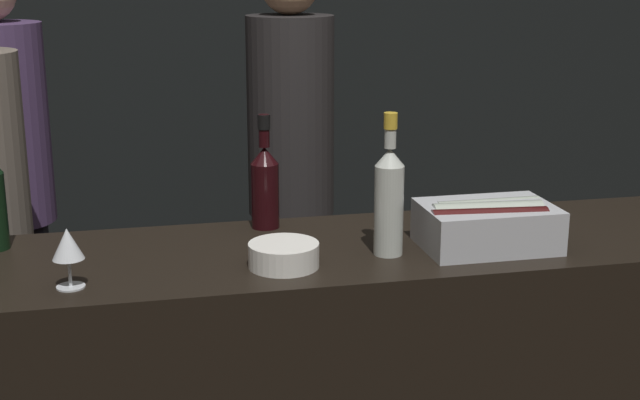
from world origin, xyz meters
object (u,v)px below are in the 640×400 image
wine_glass (68,246)px  rose_wine_bottle (389,196)px  person_in_hoodie (291,165)px  person_grey_polo (3,176)px  ice_bin_with_bottles (487,223)px  bowl_white (284,254)px  red_wine_bottle_black_foil (265,183)px

wine_glass → rose_wine_bottle: rose_wine_bottle is taller
person_in_hoodie → person_grey_polo: (-1.06, 0.16, -0.02)m
ice_bin_with_bottles → person_in_hoodie: bearing=104.0°
bowl_white → wine_glass: bearing=-176.0°
bowl_white → wine_glass: size_ratio=1.22×
wine_glass → person_grey_polo: person_grey_polo is taller
rose_wine_bottle → person_in_hoodie: 1.19m
wine_glass → ice_bin_with_bottles: bearing=3.9°
bowl_white → red_wine_bottle_black_foil: (0.01, 0.34, 0.10)m
ice_bin_with_bottles → person_in_hoodie: 1.22m
person_grey_polo → bowl_white: bearing=-96.6°
rose_wine_bottle → bowl_white: bearing=-172.2°
rose_wine_bottle → red_wine_bottle_black_foil: 0.40m
red_wine_bottle_black_foil → person_in_hoodie: 0.92m
ice_bin_with_bottles → person_grey_polo: 1.90m
bowl_white → red_wine_bottle_black_foil: size_ratio=0.54×
person_in_hoodie → bowl_white: bearing=10.9°
bowl_white → ice_bin_with_bottles: bearing=3.7°
person_in_hoodie → person_grey_polo: 1.07m
wine_glass → person_grey_polo: size_ratio=0.08×
wine_glass → person_in_hoodie: (0.75, 1.25, -0.13)m
rose_wine_bottle → person_in_hoodie: size_ratio=0.21×
wine_glass → rose_wine_bottle: 0.78m
ice_bin_with_bottles → bowl_white: (-0.54, -0.04, -0.03)m
wine_glass → red_wine_bottle_black_foil: (0.51, 0.37, 0.03)m
person_grey_polo → rose_wine_bottle: bearing=-88.1°
rose_wine_bottle → red_wine_bottle_black_foil: size_ratio=1.14×
ice_bin_with_bottles → red_wine_bottle_black_foil: size_ratio=1.06×
red_wine_bottle_black_foil → person_grey_polo: 1.33m
red_wine_bottle_black_foil → rose_wine_bottle: bearing=-48.3°
bowl_white → rose_wine_bottle: bearing=7.8°
person_in_hoodie → person_grey_polo: person_in_hoodie is taller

